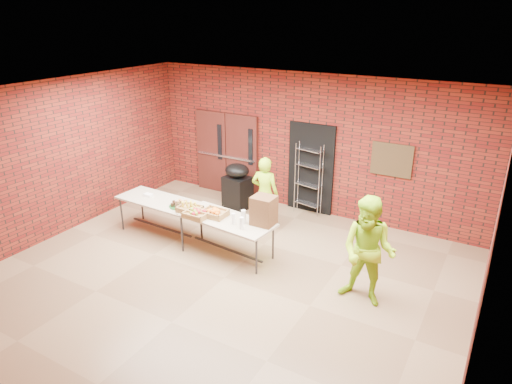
# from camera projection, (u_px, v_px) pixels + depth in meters

# --- Properties ---
(room) EXTENTS (8.08, 7.08, 3.28)m
(room) POSITION_uv_depth(u_px,v_px,m) (222.00, 195.00, 7.52)
(room) COLOR olive
(room) RESTS_ON ground
(double_doors) EXTENTS (1.78, 0.12, 2.10)m
(double_doors) POSITION_uv_depth(u_px,v_px,m) (227.00, 154.00, 11.51)
(double_doors) COLOR #421812
(double_doors) RESTS_ON room
(dark_doorway) EXTENTS (1.10, 0.06, 2.10)m
(dark_doorway) POSITION_uv_depth(u_px,v_px,m) (311.00, 169.00, 10.46)
(dark_doorway) COLOR black
(dark_doorway) RESTS_ON room
(bronze_plaque) EXTENTS (0.85, 0.04, 0.70)m
(bronze_plaque) POSITION_uv_depth(u_px,v_px,m) (392.00, 160.00, 9.43)
(bronze_plaque) COLOR #422E1A
(bronze_plaque) RESTS_ON room
(wire_rack) EXTENTS (0.64, 0.33, 1.67)m
(wire_rack) POSITION_uv_depth(u_px,v_px,m) (308.00, 179.00, 10.42)
(wire_rack) COLOR #B1B3B9
(wire_rack) RESTS_ON room
(table_left) EXTENTS (1.88, 0.84, 0.76)m
(table_left) POSITION_uv_depth(u_px,v_px,m) (159.00, 202.00, 9.51)
(table_left) COLOR tan
(table_left) RESTS_ON room
(table_right) EXTENTS (1.96, 0.97, 0.77)m
(table_right) POSITION_uv_depth(u_px,v_px,m) (226.00, 222.00, 8.61)
(table_right) COLOR tan
(table_right) RESTS_ON room
(basket_bananas) EXTENTS (0.44, 0.35, 0.14)m
(basket_bananas) POSITION_uv_depth(u_px,v_px,m) (190.00, 209.00, 8.87)
(basket_bananas) COLOR #A27A41
(basket_bananas) RESTS_ON table_right
(basket_oranges) EXTENTS (0.47, 0.37, 0.15)m
(basket_oranges) POSITION_uv_depth(u_px,v_px,m) (214.00, 213.00, 8.68)
(basket_oranges) COLOR #A27A41
(basket_oranges) RESTS_ON table_right
(basket_apples) EXTENTS (0.45, 0.35, 0.14)m
(basket_apples) POSITION_uv_depth(u_px,v_px,m) (196.00, 214.00, 8.63)
(basket_apples) COLOR #A27A41
(basket_apples) RESTS_ON table_right
(muffin_tray) EXTENTS (0.44, 0.44, 0.11)m
(muffin_tray) POSITION_uv_depth(u_px,v_px,m) (180.00, 204.00, 9.15)
(muffin_tray) COLOR #144E1C
(muffin_tray) RESTS_ON table_left
(napkin_box) EXTENTS (0.19, 0.12, 0.06)m
(napkin_box) POSITION_uv_depth(u_px,v_px,m) (148.00, 195.00, 9.64)
(napkin_box) COLOR white
(napkin_box) RESTS_ON table_left
(coffee_dispenser) EXTENTS (0.41, 0.37, 0.54)m
(coffee_dispenser) POSITION_uv_depth(u_px,v_px,m) (264.00, 210.00, 8.28)
(coffee_dispenser) COLOR brown
(coffee_dispenser) RESTS_ON table_right
(cup_stack_front) EXTENTS (0.07, 0.07, 0.21)m
(cup_stack_front) POSITION_uv_depth(u_px,v_px,m) (233.00, 219.00, 8.33)
(cup_stack_front) COLOR white
(cup_stack_front) RESTS_ON table_right
(cup_stack_mid) EXTENTS (0.08, 0.08, 0.23)m
(cup_stack_mid) POSITION_uv_depth(u_px,v_px,m) (242.00, 223.00, 8.15)
(cup_stack_mid) COLOR white
(cup_stack_mid) RESTS_ON table_right
(cup_stack_back) EXTENTS (0.09, 0.09, 0.26)m
(cup_stack_back) POSITION_uv_depth(u_px,v_px,m) (243.00, 217.00, 8.36)
(cup_stack_back) COLOR white
(cup_stack_back) RESTS_ON table_right
(covered_grill) EXTENTS (0.68, 0.60, 1.09)m
(covered_grill) POSITION_uv_depth(u_px,v_px,m) (237.00, 186.00, 10.84)
(covered_grill) COLOR black
(covered_grill) RESTS_ON room
(volunteer_woman) EXTENTS (0.64, 0.47, 1.61)m
(volunteer_woman) POSITION_uv_depth(u_px,v_px,m) (265.00, 193.00, 9.69)
(volunteer_woman) COLOR #9CD818
(volunteer_woman) RESTS_ON room
(volunteer_man) EXTENTS (0.92, 0.74, 1.82)m
(volunteer_man) POSITION_uv_depth(u_px,v_px,m) (368.00, 252.00, 7.14)
(volunteer_man) COLOR #9CD818
(volunteer_man) RESTS_ON room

